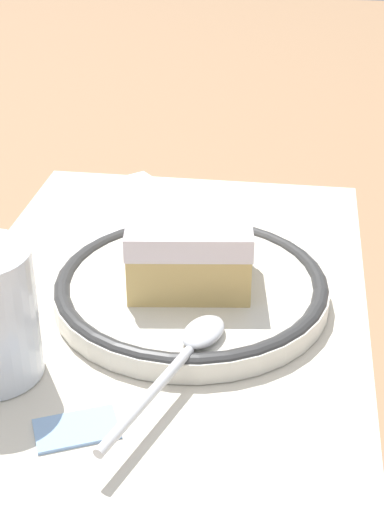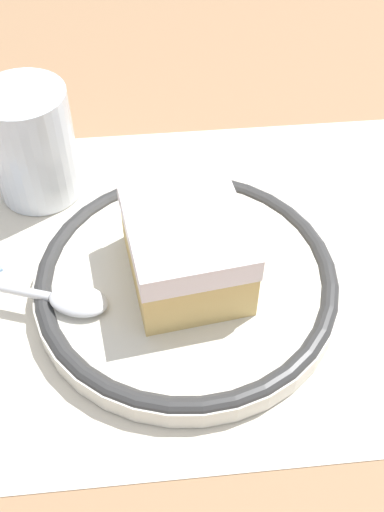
# 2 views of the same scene
# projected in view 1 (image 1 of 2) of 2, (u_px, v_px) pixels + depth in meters

# --- Properties ---
(ground_plane) EXTENTS (2.40, 2.40, 0.00)m
(ground_plane) POSITION_uv_depth(u_px,v_px,m) (162.00, 298.00, 0.59)
(ground_plane) COLOR #9E7551
(placemat) EXTENTS (0.46, 0.31, 0.00)m
(placemat) POSITION_uv_depth(u_px,v_px,m) (162.00, 297.00, 0.59)
(placemat) COLOR beige
(placemat) RESTS_ON ground_plane
(plate) EXTENTS (0.21, 0.21, 0.02)m
(plate) POSITION_uv_depth(u_px,v_px,m) (192.00, 285.00, 0.59)
(plate) COLOR silver
(plate) RESTS_ON placemat
(cake_slice) EXTENTS (0.09, 0.10, 0.05)m
(cake_slice) POSITION_uv_depth(u_px,v_px,m) (190.00, 249.00, 0.57)
(cake_slice) COLOR #DBB76B
(cake_slice) RESTS_ON plate
(spoon) EXTENTS (0.14, 0.06, 0.01)m
(spoon) POSITION_uv_depth(u_px,v_px,m) (188.00, 350.00, 0.50)
(spoon) COLOR silver
(spoon) RESTS_ON plate
(napkin) EXTENTS (0.17, 0.17, 0.00)m
(napkin) POSITION_uv_depth(u_px,v_px,m) (120.00, 203.00, 0.74)
(napkin) COLOR white
(napkin) RESTS_ON placemat
(sugar_packet) EXTENTS (0.05, 0.06, 0.01)m
(sugar_packet) POSITION_uv_depth(u_px,v_px,m) (76.00, 425.00, 0.46)
(sugar_packet) COLOR #8CB2E0
(sugar_packet) RESTS_ON placemat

